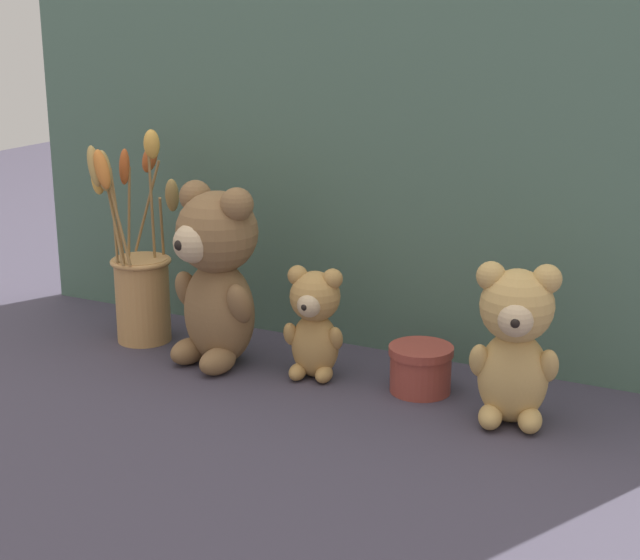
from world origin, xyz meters
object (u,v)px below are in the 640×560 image
(teddy_bear_large, at_px, (216,272))
(teddy_bear_medium, at_px, (515,341))
(flower_vase, at_px, (140,276))
(decorative_tin_tall, at_px, (421,369))
(teddy_bear_small, at_px, (314,321))

(teddy_bear_large, distance_m, teddy_bear_medium, 0.45)
(teddy_bear_medium, distance_m, flower_vase, 0.62)
(decorative_tin_tall, bearing_deg, flower_vase, -179.65)
(teddy_bear_large, distance_m, decorative_tin_tall, 0.33)
(teddy_bear_small, relative_size, decorative_tin_tall, 1.82)
(teddy_bear_medium, relative_size, flower_vase, 0.63)
(teddy_bear_small, height_order, flower_vase, flower_vase)
(decorative_tin_tall, bearing_deg, teddy_bear_medium, -17.14)
(teddy_bear_small, relative_size, flower_vase, 0.49)
(teddy_bear_medium, xyz_separation_m, flower_vase, (-0.62, 0.04, -0.00))
(teddy_bear_medium, distance_m, decorative_tin_tall, 0.17)
(flower_vase, height_order, decorative_tin_tall, flower_vase)
(teddy_bear_medium, bearing_deg, flower_vase, 176.20)
(teddy_bear_small, bearing_deg, flower_vase, 177.14)
(teddy_bear_large, relative_size, teddy_bear_small, 1.66)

